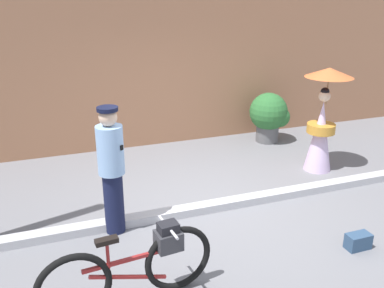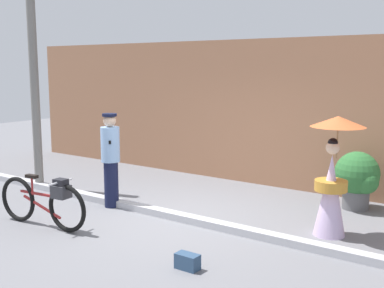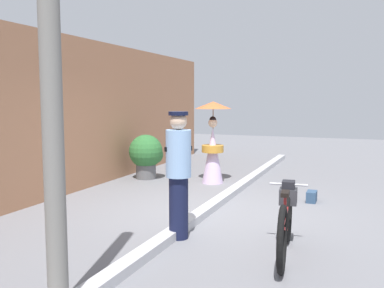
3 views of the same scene
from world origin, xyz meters
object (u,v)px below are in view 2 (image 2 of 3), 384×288
at_px(utility_pole, 34,74).
at_px(person_with_parasol, 332,176).
at_px(potted_plant_by_door, 358,177).
at_px(bicycle_near_officer, 45,201).
at_px(person_officer, 111,157).
at_px(backpack_on_pavement, 187,261).

bearing_deg(utility_pole, person_with_parasol, 6.52).
bearing_deg(utility_pole, potted_plant_by_door, 21.10).
height_order(bicycle_near_officer, person_officer, person_officer).
bearing_deg(bicycle_near_officer, person_with_parasol, 30.66).
height_order(bicycle_near_officer, utility_pole, utility_pole).
height_order(person_officer, utility_pole, utility_pole).
relative_size(potted_plant_by_door, backpack_on_pavement, 3.40).
relative_size(person_officer, potted_plant_by_door, 1.64).
height_order(person_officer, person_with_parasol, person_with_parasol).
xyz_separation_m(person_with_parasol, utility_pole, (-6.10, -0.70, 1.47)).
xyz_separation_m(person_officer, potted_plant_by_door, (3.72, 2.46, -0.34)).
xyz_separation_m(bicycle_near_officer, person_officer, (0.04, 1.45, 0.49)).
height_order(bicycle_near_officer, person_with_parasol, person_with_parasol).
height_order(bicycle_near_officer, potted_plant_by_door, potted_plant_by_door).
height_order(backpack_on_pavement, utility_pole, utility_pole).
xyz_separation_m(person_with_parasol, backpack_on_pavement, (-1.03, -2.29, -0.82)).
bearing_deg(person_with_parasol, potted_plant_by_door, 93.20).
distance_m(person_officer, backpack_on_pavement, 3.24).
distance_m(potted_plant_by_door, backpack_on_pavement, 4.05).
bearing_deg(person_officer, potted_plant_by_door, 33.46).
relative_size(person_officer, person_with_parasol, 0.94).
bearing_deg(person_with_parasol, person_officer, -167.61).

